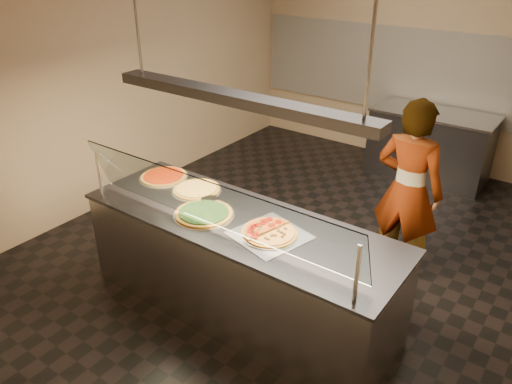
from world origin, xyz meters
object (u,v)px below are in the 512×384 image
Objects in this scene: serving_counter at (240,266)px; half_pizza_sausage at (281,236)px; worker at (408,191)px; heat_lamp_housing at (237,99)px; pizza_cheese at (197,189)px; pizza_tomato at (164,176)px; pizza_spinach at (204,213)px; pizza_spatula at (205,194)px; perforated_tray at (270,234)px; prep_table at (430,145)px; half_pizza_pepperoni at (259,227)px; sneeze_guard at (210,204)px.

half_pizza_sausage is (0.44, -0.05, 0.49)m from serving_counter.
heat_lamp_housing is at bearing 59.18° from worker.
pizza_tomato is (-0.44, 0.02, 0.00)m from pizza_cheese.
pizza_spinach is 0.86m from pizza_tomato.
serving_counter is 0.66m from half_pizza_sausage.
serving_counter is 6.00× the size of half_pizza_sausage.
pizza_spinach reaches higher than serving_counter.
worker is (0.46, 1.45, -0.07)m from half_pizza_sausage.
pizza_spatula is at bearing 130.47° from pizza_spinach.
half_pizza_sausage reaches higher than perforated_tray.
perforated_tray is 1.45m from pizza_tomato.
serving_counter is 1.76× the size of prep_table.
heat_lamp_housing is at bearing 168.58° from half_pizza_pepperoni.
heat_lamp_housing is at bearing -95.47° from prep_table.
serving_counter is 0.58m from perforated_tray.
sneeze_guard is at bearing -146.10° from half_pizza_sausage.
worker is at bearing 51.81° from pizza_spinach.
half_pizza_sausage is (0.10, 0.00, 0.02)m from perforated_tray.
perforated_tray is 0.35× the size of worker.
pizza_tomato is at bearing 168.89° from heat_lamp_housing.
heat_lamp_housing is at bearing -16.86° from pizza_cheese.
worker is (0.57, 1.45, -0.04)m from perforated_tray.
half_pizza_pepperoni is at bearing -14.51° from pizza_spatula.
pizza_spinach is 1.11× the size of pizza_tomato.
pizza_cheese is at bearing 159.86° from pizza_spatula.
pizza_tomato is at bearing 152.85° from sneeze_guard.
pizza_cheese is at bearing -105.58° from prep_table.
half_pizza_sausage is at bearing 0.28° from half_pizza_pepperoni.
sneeze_guard is 4.98× the size of pizza_spinach.
sneeze_guard is at bearing -128.61° from half_pizza_pepperoni.
serving_counter is 1.22× the size of heat_lamp_housing.
pizza_spatula is (-0.22, 0.25, 0.01)m from pizza_spinach.
pizza_cheese reaches higher than perforated_tray.
serving_counter is 1.57× the size of worker.
pizza_cheese is at bearing 164.58° from half_pizza_pepperoni.
pizza_cheese is 0.20× the size of heat_lamp_housing.
perforated_tray is 0.86m from pizza_spatula.
worker reaches higher than perforated_tray.
half_pizza_sausage is at bearing -11.38° from pizza_spatula.
pizza_cheese is 1.96m from worker.
half_pizza_pepperoni is (0.24, -0.05, 0.50)m from serving_counter.
pizza_cheese is 1.70× the size of pizza_spatula.
half_pizza_sausage is 3.86m from prep_table.
prep_table is 0.69× the size of heat_lamp_housing.
serving_counter is at bearing -15.94° from pizza_spatula.
half_pizza_pepperoni reaches higher than pizza_spatula.
pizza_tomato is 1.74× the size of pizza_spatula.
pizza_tomato is (-1.32, 0.26, -0.02)m from half_pizza_pepperoni.
worker is at bearing 57.18° from serving_counter.
half_pizza_pepperoni is 0.52m from pizza_spinach.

